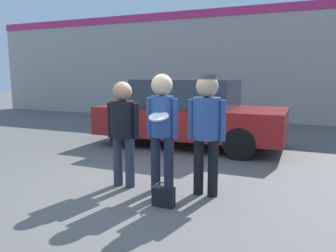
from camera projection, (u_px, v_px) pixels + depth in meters
name	position (u px, v px, depth m)	size (l,w,h in m)	color
ground_plane	(144.00, 187.00, 5.25)	(56.00, 56.00, 0.00)	#5B5956
storefront_building	(243.00, 64.00, 12.43)	(24.00, 0.22, 4.28)	#B2A89E
person_left	(123.00, 124.00, 5.14)	(0.56, 0.39, 1.67)	#2D3347
person_middle_with_frisbee	(162.00, 122.00, 4.90)	(0.50, 0.56, 1.79)	#1E2338
person_right	(207.00, 122.00, 4.73)	(0.56, 0.39, 1.79)	black
parked_car_near	(189.00, 113.00, 8.13)	(4.55, 1.92, 1.67)	maroon
shrub	(185.00, 104.00, 12.69)	(1.30, 1.30, 1.30)	#2D6B33
handbag	(164.00, 196.00, 4.46)	(0.30, 0.23, 0.31)	black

